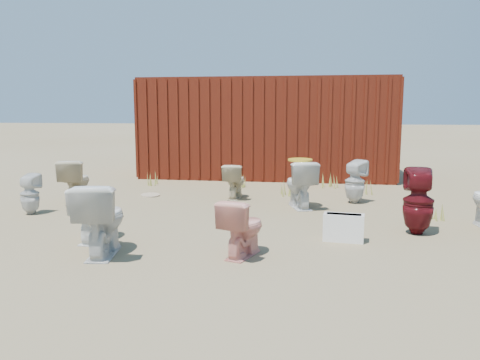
# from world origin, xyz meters

# --- Properties ---
(ground) EXTENTS (100.00, 100.00, 0.00)m
(ground) POSITION_xyz_m (0.00, 0.00, 0.00)
(ground) COLOR brown
(ground) RESTS_ON ground
(shipping_container) EXTENTS (6.00, 2.40, 2.40)m
(shipping_container) POSITION_xyz_m (0.00, 5.20, 1.20)
(shipping_container) COLOR #4C100C
(shipping_container) RESTS_ON ground
(toilet_front_a) EXTENTS (0.42, 0.71, 0.71)m
(toilet_front_a) POSITION_xyz_m (-1.58, -1.18, 0.35)
(toilet_front_a) COLOR white
(toilet_front_a) RESTS_ON ground
(toilet_front_pink) EXTENTS (0.56, 0.73, 0.66)m
(toilet_front_pink) POSITION_xyz_m (0.35, -1.52, 0.33)
(toilet_front_pink) COLOR #F59C8D
(toilet_front_pink) RESTS_ON ground
(toilet_front_c) EXTENTS (0.60, 0.89, 0.84)m
(toilet_front_c) POSITION_xyz_m (-1.23, -1.72, 0.42)
(toilet_front_c) COLOR silver
(toilet_front_c) RESTS_ON ground
(toilet_front_maroon) EXTENTS (0.43, 0.44, 0.88)m
(toilet_front_maroon) POSITION_xyz_m (2.52, -0.23, 0.44)
(toilet_front_maroon) COLOR #530E13
(toilet_front_maroon) RESTS_ON ground
(toilet_back_a) EXTENTS (0.30, 0.31, 0.65)m
(toilet_back_a) POSITION_xyz_m (-3.29, 0.10, 0.32)
(toilet_back_a) COLOR silver
(toilet_back_a) RESTS_ON ground
(toilet_back_beige_left) EXTENTS (0.57, 0.83, 0.78)m
(toilet_back_beige_left) POSITION_xyz_m (-3.04, 1.08, 0.39)
(toilet_back_beige_left) COLOR beige
(toilet_back_beige_left) RESTS_ON ground
(toilet_back_beige_right) EXTENTS (0.40, 0.66, 0.65)m
(toilet_back_beige_right) POSITION_xyz_m (-0.30, 1.93, 0.33)
(toilet_back_beige_right) COLOR beige
(toilet_back_beige_right) RESTS_ON ground
(toilet_back_yellowlid) EXTENTS (0.66, 0.89, 0.80)m
(toilet_back_yellowlid) POSITION_xyz_m (0.92, 1.25, 0.40)
(toilet_back_yellowlid) COLOR silver
(toilet_back_yellowlid) RESTS_ON ground
(toilet_back_e) EXTENTS (0.49, 0.49, 0.77)m
(toilet_back_e) POSITION_xyz_m (1.88, 1.81, 0.38)
(toilet_back_e) COLOR silver
(toilet_back_e) RESTS_ON ground
(yellow_lid) EXTENTS (0.41, 0.51, 0.02)m
(yellow_lid) POSITION_xyz_m (0.92, 1.25, 0.82)
(yellow_lid) COLOR gold
(yellow_lid) RESTS_ON toilet_back_yellowlid
(loose_tank) EXTENTS (0.52, 0.26, 0.35)m
(loose_tank) POSITION_xyz_m (1.53, -0.74, 0.17)
(loose_tank) COLOR white
(loose_tank) RESTS_ON ground
(loose_lid_near) EXTENTS (0.46, 0.55, 0.02)m
(loose_lid_near) POSITION_xyz_m (-0.12, 1.21, 0.01)
(loose_lid_near) COLOR tan
(loose_lid_near) RESTS_ON ground
(loose_lid_far) EXTENTS (0.52, 0.57, 0.02)m
(loose_lid_far) POSITION_xyz_m (-1.97, 1.94, 0.01)
(loose_lid_far) COLOR tan
(loose_lid_far) RESTS_ON ground
(weed_clump_a) EXTENTS (0.36, 0.36, 0.27)m
(weed_clump_a) POSITION_xyz_m (-2.27, 3.22, 0.13)
(weed_clump_a) COLOR #9A9D3E
(weed_clump_a) RESTS_ON ground
(weed_clump_b) EXTENTS (0.32, 0.32, 0.28)m
(weed_clump_b) POSITION_xyz_m (0.69, 2.36, 0.14)
(weed_clump_b) COLOR #9A9D3E
(weed_clump_b) RESTS_ON ground
(weed_clump_c) EXTENTS (0.36, 0.36, 0.35)m
(weed_clump_c) POSITION_xyz_m (2.10, 2.80, 0.17)
(weed_clump_c) COLOR #9A9D3E
(weed_clump_c) RESTS_ON ground
(weed_clump_d) EXTENTS (0.30, 0.30, 0.27)m
(weed_clump_d) POSITION_xyz_m (-0.43, 3.20, 0.13)
(weed_clump_d) COLOR #9A9D3E
(weed_clump_d) RESTS_ON ground
(weed_clump_e) EXTENTS (0.34, 0.34, 0.30)m
(weed_clump_e) POSITION_xyz_m (1.51, 3.50, 0.15)
(weed_clump_e) COLOR #9A9D3E
(weed_clump_e) RESTS_ON ground
(weed_clump_f) EXTENTS (0.28, 0.28, 0.25)m
(weed_clump_f) POSITION_xyz_m (2.94, 0.63, 0.12)
(weed_clump_f) COLOR #9A9D3E
(weed_clump_f) RESTS_ON ground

